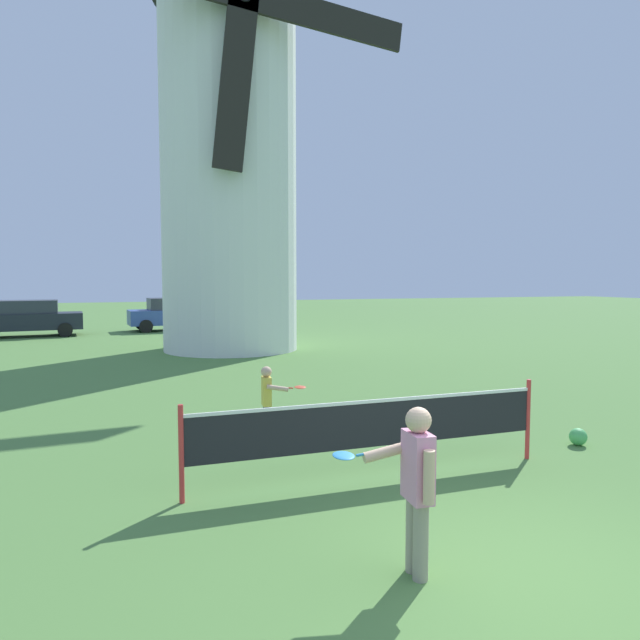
% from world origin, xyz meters
% --- Properties ---
extents(ground_plane, '(120.00, 120.00, 0.00)m').
position_xyz_m(ground_plane, '(0.00, 0.00, 0.00)').
color(ground_plane, '#517F3D').
extents(windmill, '(10.31, 5.35, 15.96)m').
position_xyz_m(windmill, '(0.41, 15.80, 7.34)').
color(windmill, white).
rests_on(windmill, ground_plane).
extents(tennis_net, '(4.70, 0.06, 1.10)m').
position_xyz_m(tennis_net, '(-0.28, 2.43, 0.68)').
color(tennis_net, red).
rests_on(tennis_net, ground_plane).
extents(player_near, '(0.78, 0.59, 1.42)m').
position_xyz_m(player_near, '(-0.93, 0.22, 0.81)').
color(player_near, '#9E937F').
rests_on(player_near, ground_plane).
extents(player_far, '(0.67, 0.52, 1.12)m').
position_xyz_m(player_far, '(-1.06, 4.63, 0.63)').
color(player_far, slate).
rests_on(player_far, ground_plane).
extents(stray_ball, '(0.26, 0.26, 0.26)m').
position_xyz_m(stray_ball, '(3.18, 2.69, 0.13)').
color(stray_ball, '#4CB259').
rests_on(stray_ball, ground_plane).
extents(parked_car_black, '(4.60, 2.18, 1.56)m').
position_xyz_m(parked_car_black, '(-7.09, 23.10, 0.81)').
color(parked_car_black, '#1E232D').
rests_on(parked_car_black, ground_plane).
extents(parked_car_blue, '(4.29, 2.19, 1.56)m').
position_xyz_m(parked_car_blue, '(-0.84, 24.11, 0.81)').
color(parked_car_blue, '#334C99').
rests_on(parked_car_blue, ground_plane).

